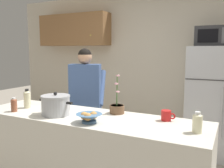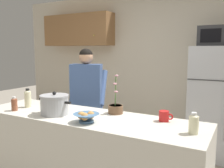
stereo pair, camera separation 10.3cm
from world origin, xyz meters
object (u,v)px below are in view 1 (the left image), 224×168
at_px(refrigerator, 210,102).
at_px(microwave, 214,36).
at_px(coffee_mug, 166,116).
at_px(cooking_pot, 56,105).
at_px(bottle_near_edge, 197,122).
at_px(bottle_far_corner, 14,105).
at_px(bread_bowl, 89,117).
at_px(person_near_pot, 86,94).
at_px(bottle_mid_counter, 27,99).
at_px(potted_orchid, 117,108).

relative_size(refrigerator, microwave, 3.37).
distance_m(microwave, coffee_mug, 1.83).
distance_m(cooking_pot, bottle_near_edge, 1.34).
distance_m(coffee_mug, bottle_far_corner, 1.57).
xyz_separation_m(microwave, bottle_near_edge, (0.07, -1.86, -0.76)).
xyz_separation_m(bread_bowl, bottle_far_corner, (-0.92, -0.01, 0.02)).
bearing_deg(refrigerator, person_near_pot, -142.43).
xyz_separation_m(bread_bowl, bottle_near_edge, (0.90, 0.15, 0.03)).
height_order(coffee_mug, bottle_near_edge, bottle_near_edge).
distance_m(bottle_mid_counter, bottle_far_corner, 0.19).
bearing_deg(bottle_near_edge, refrigerator, 91.98).
height_order(coffee_mug, potted_orchid, potted_orchid).
height_order(refrigerator, potted_orchid, refrigerator).
bearing_deg(bottle_mid_counter, coffee_mug, 7.43).
xyz_separation_m(bottle_mid_counter, bottle_far_corner, (0.00, -0.19, -0.03)).
bearing_deg(refrigerator, microwave, -89.93).
height_order(person_near_pot, potted_orchid, person_near_pot).
height_order(bread_bowl, bottle_near_edge, bottle_near_edge).
distance_m(microwave, cooking_pot, 2.43).
bearing_deg(bottle_near_edge, microwave, 92.00).
relative_size(bread_bowl, bottle_far_corner, 1.54).
distance_m(microwave, potted_orchid, 1.94).
distance_m(refrigerator, bottle_near_edge, 1.90).
xyz_separation_m(microwave, person_near_pot, (-1.46, -1.10, -0.78)).
bearing_deg(bread_bowl, refrigerator, 67.83).
xyz_separation_m(bottle_far_corner, potted_orchid, (1.00, 0.42, -0.02)).
bearing_deg(potted_orchid, microwave, 64.95).
distance_m(refrigerator, bottle_far_corner, 2.70).
bearing_deg(refrigerator, bottle_far_corner, -130.56).
height_order(cooking_pot, bread_bowl, cooking_pot).
relative_size(microwave, coffee_mug, 3.66).
distance_m(microwave, bottle_near_edge, 2.01).
bearing_deg(microwave, coffee_mug, -98.12).
relative_size(bottle_near_edge, bottle_far_corner, 1.11).
bearing_deg(bottle_near_edge, bottle_mid_counter, 179.15).
xyz_separation_m(refrigerator, potted_orchid, (-0.75, -1.63, 0.17)).
distance_m(coffee_mug, bottle_mid_counter, 1.53).
relative_size(coffee_mug, bottle_far_corner, 0.86).
bearing_deg(microwave, bottle_far_corner, -130.86).
relative_size(bread_bowl, bottle_mid_counter, 1.10).
bearing_deg(potted_orchid, cooking_pot, -148.05).
relative_size(bottle_near_edge, potted_orchid, 0.42).
relative_size(cooking_pot, potted_orchid, 0.98).
bearing_deg(coffee_mug, refrigerator, 81.98).
bearing_deg(refrigerator, bottle_mid_counter, -133.35).
distance_m(coffee_mug, bottle_near_edge, 0.38).
relative_size(person_near_pot, potted_orchid, 3.92).
bearing_deg(person_near_pot, bottle_far_corner, -107.59).
relative_size(cooking_pot, bottle_near_edge, 2.37).
distance_m(bread_bowl, bottle_mid_counter, 0.94).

